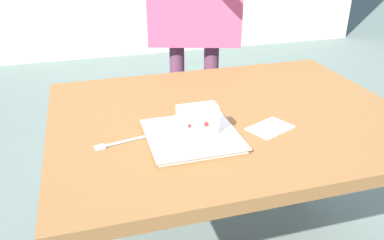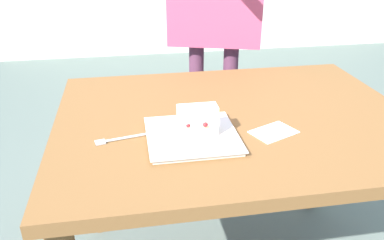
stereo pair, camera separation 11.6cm
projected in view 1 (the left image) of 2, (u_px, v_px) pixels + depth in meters
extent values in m
cylinder|color=brown|center=(79.00, 173.00, 1.74)|extent=(0.07, 0.07, 0.73)
cylinder|color=brown|center=(297.00, 140.00, 2.01)|extent=(0.07, 0.07, 0.73)
cube|color=brown|center=(229.00, 118.00, 1.36)|extent=(1.20, 0.92, 0.04)
cube|color=white|center=(192.00, 136.00, 1.19)|extent=(0.26, 0.26, 0.01)
cube|color=white|center=(192.00, 134.00, 1.18)|extent=(0.27, 0.27, 0.00)
cube|color=beige|center=(197.00, 128.00, 1.17)|extent=(0.12, 0.05, 0.04)
cube|color=white|center=(197.00, 120.00, 1.16)|extent=(0.12, 0.05, 0.02)
sphere|color=red|center=(189.00, 125.00, 1.14)|extent=(0.01, 0.01, 0.01)
sphere|color=red|center=(187.00, 118.00, 1.18)|extent=(0.02, 0.02, 0.02)
sphere|color=red|center=(187.00, 117.00, 1.18)|extent=(0.01, 0.01, 0.01)
sphere|color=red|center=(206.00, 124.00, 1.15)|extent=(0.01, 0.01, 0.01)
cube|color=beige|center=(198.00, 112.00, 1.15)|extent=(0.12, 0.05, 0.04)
cube|color=white|center=(198.00, 106.00, 1.14)|extent=(0.12, 0.05, 0.00)
cylinder|color=silver|center=(128.00, 141.00, 1.17)|extent=(0.14, 0.04, 0.01)
cube|color=silver|center=(100.00, 147.00, 1.13)|extent=(0.03, 0.03, 0.01)
cube|color=white|center=(270.00, 128.00, 1.25)|extent=(0.16, 0.14, 0.00)
cylinder|color=#5D3049|center=(179.00, 117.00, 2.15)|extent=(0.08, 0.08, 0.82)
cylinder|color=#5D3049|center=(210.00, 117.00, 2.14)|extent=(0.08, 0.08, 0.82)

